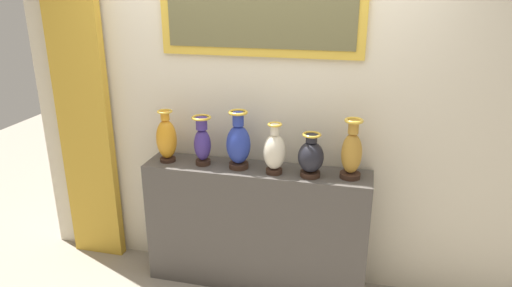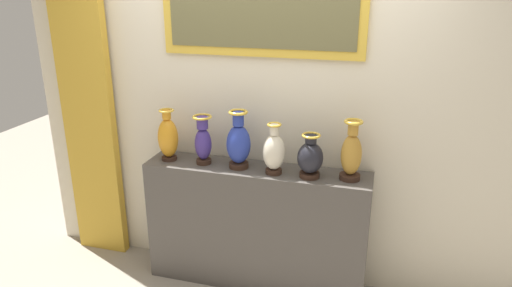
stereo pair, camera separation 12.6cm
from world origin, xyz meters
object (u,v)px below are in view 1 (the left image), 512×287
object	(u,v)px
vase_amber	(167,139)
vase_onyx	(311,157)
vase_ivory	(274,151)
vase_cobalt	(238,143)
vase_ochre	(352,152)
vase_indigo	(202,142)

from	to	relation	value
vase_amber	vase_onyx	xyz separation A→B (m)	(1.08, -0.03, -0.03)
vase_ivory	vase_onyx	xyz separation A→B (m)	(0.26, 0.00, -0.02)
vase_cobalt	vase_ochre	xyz separation A→B (m)	(0.80, 0.01, -0.00)
vase_cobalt	vase_ochre	world-z (taller)	vase_cobalt
vase_amber	vase_ochre	world-z (taller)	vase_ochre
vase_indigo	vase_onyx	world-z (taller)	vase_indigo
vase_onyx	vase_amber	bearing A→B (deg)	178.23
vase_cobalt	vase_onyx	distance (m)	0.53
vase_amber	vase_ivory	size ratio (longest dim) A/B	1.07
vase_cobalt	vase_ochre	bearing A→B (deg)	0.58
vase_indigo	vase_cobalt	world-z (taller)	vase_cobalt
vase_indigo	vase_ivory	bearing A→B (deg)	-3.93
vase_cobalt	vase_ivory	xyz separation A→B (m)	(0.27, -0.04, -0.03)
vase_indigo	vase_ivory	size ratio (longest dim) A/B	1.00
vase_ochre	vase_cobalt	bearing A→B (deg)	-179.42
vase_indigo	vase_ochre	bearing A→B (deg)	0.33
vase_indigo	vase_onyx	bearing A→B (deg)	-2.45
vase_amber	vase_ochre	xyz separation A→B (m)	(1.35, 0.01, 0.01)
vase_indigo	vase_ochre	distance (m)	1.07
vase_amber	vase_cobalt	bearing A→B (deg)	-0.12
vase_ivory	vase_onyx	bearing A→B (deg)	0.73
vase_cobalt	vase_ivory	size ratio (longest dim) A/B	1.16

